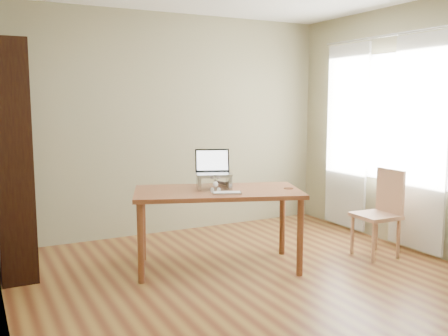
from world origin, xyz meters
The scene contains 10 objects.
room centered at (0.03, 0.01, 1.30)m, with size 4.04×4.54×2.64m.
bookshelf centered at (-1.83, 1.55, 1.05)m, with size 0.30×0.90×2.10m.
curtains centered at (1.92, 0.80, 1.17)m, with size 0.03×1.90×2.25m.
desk centered at (-0.12, 0.78, 0.66)m, with size 1.71×1.25×0.75m.
laptop_stand centered at (-0.12, 0.86, 0.83)m, with size 0.32×0.25×0.13m.
laptop centered at (-0.12, 0.92, 0.94)m, with size 0.39×0.38×0.23m.
keyboard centered at (-0.13, 0.56, 0.76)m, with size 0.28×0.21×0.02m.
coaster centered at (0.52, 0.54, 0.75)m, with size 0.09×0.09×0.01m, color #592F1E.
cat centered at (-0.11, 0.89, 0.82)m, with size 0.26×0.49×0.16m.
chair centered at (1.53, 0.35, 0.48)m, with size 0.41×0.41×0.89m.
Camera 1 is at (-2.17, -3.34, 1.57)m, focal length 40.00 mm.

